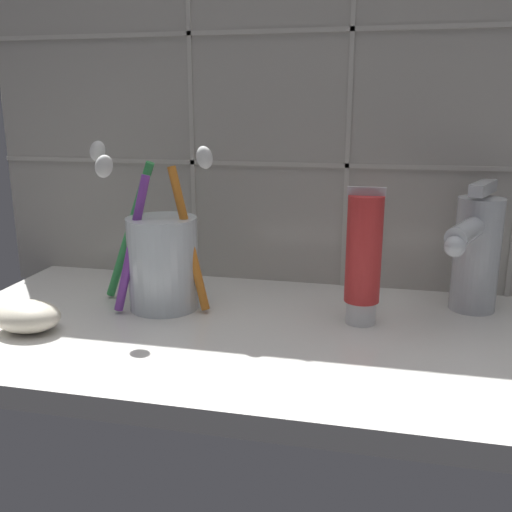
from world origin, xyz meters
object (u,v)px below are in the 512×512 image
at_px(toothbrush_cup, 162,259).
at_px(sink_faucet, 475,250).
at_px(toothpaste_tube, 363,258).
at_px(soap_bar, 27,316).

distance_m(toothbrush_cup, sink_faucet, 0.32).
distance_m(toothpaste_tube, soap_bar, 0.33).
distance_m(sink_faucet, soap_bar, 0.45).
distance_m(toothbrush_cup, soap_bar, 0.14).
xyz_separation_m(toothpaste_tube, soap_bar, (-0.31, -0.09, -0.05)).
bearing_deg(sink_faucet, toothbrush_cup, -57.47).
bearing_deg(toothpaste_tube, soap_bar, -163.53).
height_order(sink_faucet, soap_bar, sink_faucet).
xyz_separation_m(toothpaste_tube, sink_faucet, (0.11, 0.06, -0.00)).
height_order(toothbrush_cup, soap_bar, toothbrush_cup).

